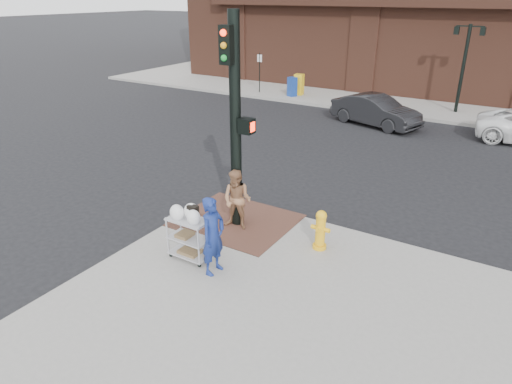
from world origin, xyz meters
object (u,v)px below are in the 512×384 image
Objects in this scene: lamp_post at (465,59)px; traffic_signal_pole at (236,119)px; fire_hydrant at (320,229)px; woman_blue at (213,236)px; sedan_dark at (375,111)px; pedestrian_tan at (237,200)px; utility_cart at (189,235)px.

lamp_post is 15.43m from traffic_signal_pole.
lamp_post is at bearing 89.09° from fire_hydrant.
fire_hydrant is (1.46, 2.00, -0.36)m from woman_blue.
lamp_post is at bearing -17.51° from sedan_dark.
fire_hydrant is (2.12, 0.16, -0.27)m from pedestrian_tan.
woman_blue is 0.41× the size of sedan_dark.
lamp_post reaches higher than woman_blue.
sedan_dark is at bearing 6.04° from woman_blue.
lamp_post is 0.80× the size of traffic_signal_pole.
woman_blue reaches higher than pedestrian_tan.
utility_cart is at bearing -140.18° from fire_hydrant.
fire_hydrant is (2.48, -11.30, -0.04)m from sedan_dark.
traffic_signal_pole is 2.83m from woman_blue.
utility_cart reaches higher than sedan_dark.
sedan_dark is (-1.01, 13.30, -0.32)m from woman_blue.
pedestrian_tan is 0.37× the size of sedan_dark.
woman_blue reaches higher than sedan_dark.
lamp_post is 17.39m from woman_blue.
pedestrian_tan is at bearing -175.81° from fire_hydrant.
traffic_signal_pole reaches higher than pedestrian_tan.
traffic_signal_pole is at bearing 116.34° from pedestrian_tan.
traffic_signal_pole reaches higher than woman_blue.
fire_hydrant is at bearing 39.82° from utility_cart.
lamp_post is 17.36m from utility_cart.
fire_hydrant is at bearing -150.49° from sedan_dark.
fire_hydrant is (-0.24, -15.23, -1.99)m from lamp_post.
utility_cart is 1.35× the size of fire_hydrant.
woman_blue reaches higher than utility_cart.
woman_blue is at bearing -78.75° from pedestrian_tan.
pedestrian_tan is (-2.37, -15.39, -1.72)m from lamp_post.
lamp_post reaches higher than pedestrian_tan.
utility_cart is (0.26, -13.15, 0.06)m from sedan_dark.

